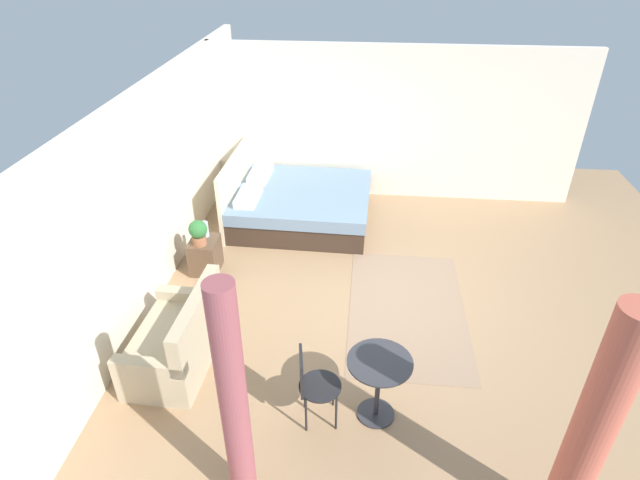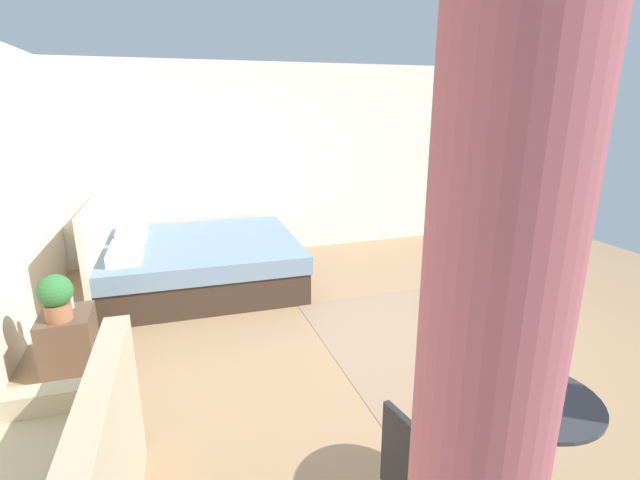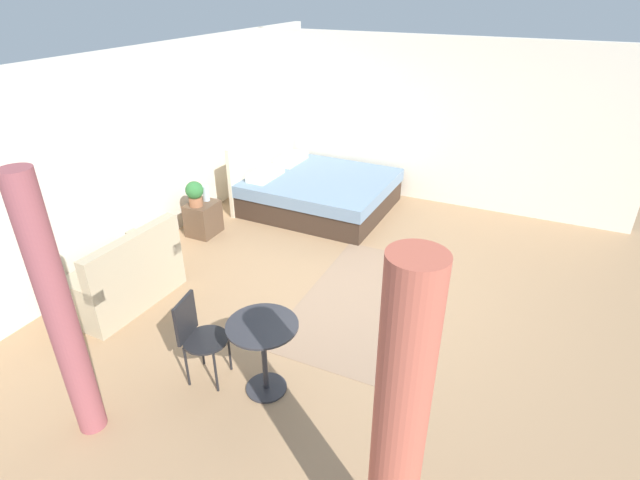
{
  "view_description": "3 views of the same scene",
  "coord_description": "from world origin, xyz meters",
  "px_view_note": "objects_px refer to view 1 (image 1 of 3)",
  "views": [
    {
      "loc": [
        -5.49,
        0.44,
        4.31
      ],
      "look_at": [
        0.23,
        0.99,
        0.73
      ],
      "focal_mm": 28.78,
      "sensor_mm": 36.0,
      "label": 1
    },
    {
      "loc": [
        -3.44,
        1.8,
        2.11
      ],
      "look_at": [
        0.74,
        0.41,
        0.82
      ],
      "focal_mm": 26.16,
      "sensor_mm": 36.0,
      "label": 2
    },
    {
      "loc": [
        -4.77,
        -1.66,
        3.39
      ],
      "look_at": [
        -0.37,
        0.37,
        0.79
      ],
      "focal_mm": 27.33,
      "sensor_mm": 36.0,
      "label": 3
    }
  ],
  "objects_px": {
    "vase": "(205,229)",
    "couch": "(178,342)",
    "bed": "(298,204)",
    "balcony_table": "(379,378)",
    "nightstand": "(205,255)",
    "potted_plant": "(198,232)",
    "cafe_chair_near_window": "(311,381)"
  },
  "relations": [
    {
      "from": "vase",
      "to": "couch",
      "type": "bearing_deg",
      "value": -173.5
    },
    {
      "from": "bed",
      "to": "balcony_table",
      "type": "height_order",
      "value": "bed"
    },
    {
      "from": "vase",
      "to": "balcony_table",
      "type": "height_order",
      "value": "balcony_table"
    },
    {
      "from": "nightstand",
      "to": "vase",
      "type": "height_order",
      "value": "vase"
    },
    {
      "from": "nightstand",
      "to": "potted_plant",
      "type": "relative_size",
      "value": 1.33
    },
    {
      "from": "bed",
      "to": "cafe_chair_near_window",
      "type": "bearing_deg",
      "value": -170.51
    },
    {
      "from": "vase",
      "to": "balcony_table",
      "type": "bearing_deg",
      "value": -135.34
    },
    {
      "from": "couch",
      "to": "potted_plant",
      "type": "height_order",
      "value": "couch"
    },
    {
      "from": "nightstand",
      "to": "potted_plant",
      "type": "height_order",
      "value": "potted_plant"
    },
    {
      "from": "potted_plant",
      "to": "cafe_chair_near_window",
      "type": "xyz_separation_m",
      "value": [
        -2.37,
        -1.82,
        -0.17
      ]
    },
    {
      "from": "balcony_table",
      "to": "couch",
      "type": "bearing_deg",
      "value": 76.71
    },
    {
      "from": "bed",
      "to": "vase",
      "type": "xyz_separation_m",
      "value": [
        -1.46,
        1.12,
        0.31
      ]
    },
    {
      "from": "bed",
      "to": "vase",
      "type": "distance_m",
      "value": 1.87
    },
    {
      "from": "couch",
      "to": "nightstand",
      "type": "distance_m",
      "value": 1.85
    },
    {
      "from": "cafe_chair_near_window",
      "to": "balcony_table",
      "type": "bearing_deg",
      "value": -80.55
    },
    {
      "from": "potted_plant",
      "to": "vase",
      "type": "bearing_deg",
      "value": -5.06
    },
    {
      "from": "nightstand",
      "to": "potted_plant",
      "type": "xyz_separation_m",
      "value": [
        -0.1,
        0.01,
        0.45
      ]
    },
    {
      "from": "balcony_table",
      "to": "nightstand",
      "type": "bearing_deg",
      "value": 46.14
    },
    {
      "from": "couch",
      "to": "vase",
      "type": "bearing_deg",
      "value": 6.5
    },
    {
      "from": "bed",
      "to": "couch",
      "type": "relative_size",
      "value": 1.7
    },
    {
      "from": "couch",
      "to": "potted_plant",
      "type": "xyz_separation_m",
      "value": [
        1.73,
        0.24,
        0.39
      ]
    },
    {
      "from": "couch",
      "to": "vase",
      "type": "height_order",
      "value": "couch"
    },
    {
      "from": "nightstand",
      "to": "cafe_chair_near_window",
      "type": "xyz_separation_m",
      "value": [
        -2.47,
        -1.81,
        0.28
      ]
    },
    {
      "from": "balcony_table",
      "to": "cafe_chair_near_window",
      "type": "relative_size",
      "value": 0.86
    },
    {
      "from": "vase",
      "to": "cafe_chair_near_window",
      "type": "distance_m",
      "value": 3.15
    },
    {
      "from": "couch",
      "to": "potted_plant",
      "type": "bearing_deg",
      "value": 7.95
    },
    {
      "from": "nightstand",
      "to": "balcony_table",
      "type": "bearing_deg",
      "value": -133.86
    },
    {
      "from": "nightstand",
      "to": "cafe_chair_near_window",
      "type": "height_order",
      "value": "cafe_chair_near_window"
    },
    {
      "from": "potted_plant",
      "to": "vase",
      "type": "xyz_separation_m",
      "value": [
        0.22,
        -0.02,
        -0.09
      ]
    },
    {
      "from": "potted_plant",
      "to": "balcony_table",
      "type": "xyz_separation_m",
      "value": [
        -2.26,
        -2.47,
        -0.18
      ]
    },
    {
      "from": "nightstand",
      "to": "potted_plant",
      "type": "bearing_deg",
      "value": 171.67
    },
    {
      "from": "nightstand",
      "to": "balcony_table",
      "type": "relative_size",
      "value": 0.66
    }
  ]
}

